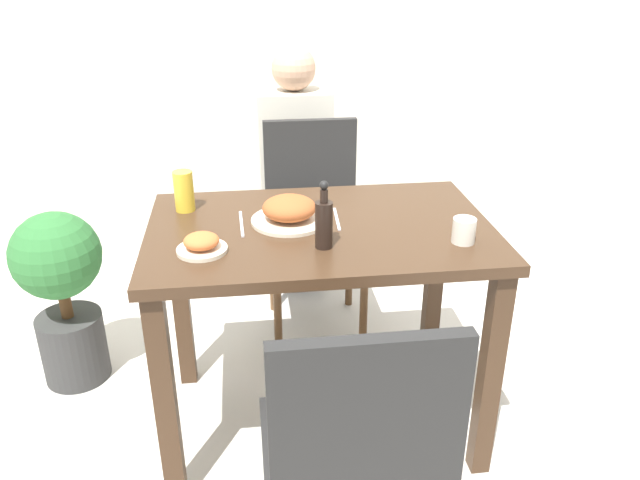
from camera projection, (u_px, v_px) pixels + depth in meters
name	position (u px, v px, depth m)	size (l,w,h in m)	color
ground_plane	(320.00, 418.00, 2.28)	(16.00, 16.00, 0.00)	beige
wall_back	(282.00, 6.00, 3.08)	(8.00, 0.05, 2.60)	beige
dining_table	(320.00, 262.00, 2.01)	(1.08, 0.69, 0.77)	#3D2819
chair_near	(356.00, 455.00, 1.41)	(0.42, 0.42, 0.91)	black
chair_far	(313.00, 216.00, 2.68)	(0.42, 0.42, 0.91)	black
food_plate	(289.00, 211.00, 1.96)	(0.24, 0.24, 0.08)	beige
side_plate	(202.00, 244.00, 1.77)	(0.15, 0.15, 0.06)	beige
drink_cup	(464.00, 231.00, 1.83)	(0.07, 0.07, 0.08)	silver
juice_glass	(184.00, 191.00, 2.04)	(0.06, 0.06, 0.13)	gold
sauce_bottle	(324.00, 222.00, 1.78)	(0.05, 0.05, 0.20)	black
fork_utensil	(241.00, 224.00, 1.96)	(0.01, 0.20, 0.00)	silver
spoon_utensil	(337.00, 219.00, 1.99)	(0.02, 0.18, 0.00)	silver
potted_plant_left	(62.00, 287.00, 2.34)	(0.33, 0.33, 0.70)	#333333
person_figure	(295.00, 172.00, 3.01)	(0.34, 0.22, 1.17)	#2D3347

